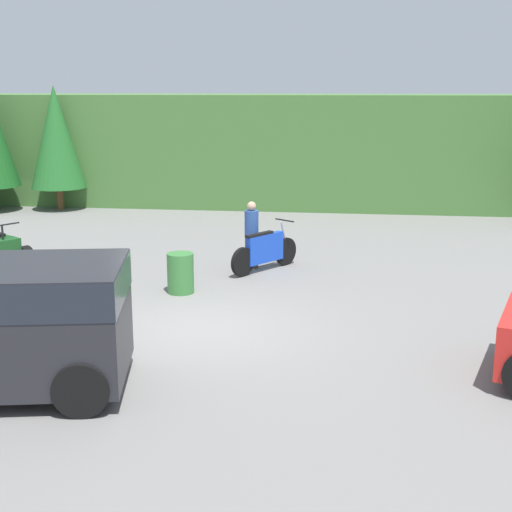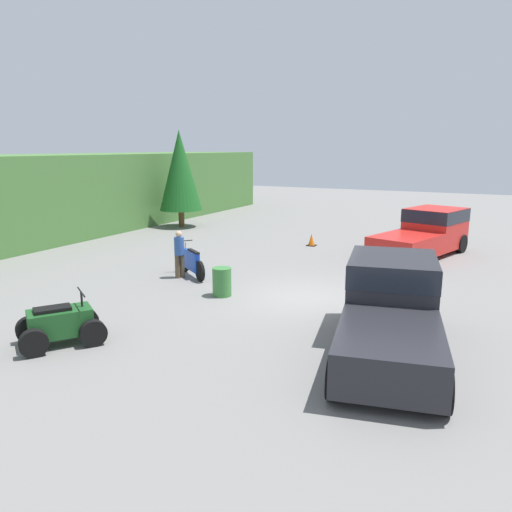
# 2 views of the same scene
# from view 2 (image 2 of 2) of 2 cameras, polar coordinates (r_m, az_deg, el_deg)

# --- Properties ---
(ground_plane) EXTENTS (80.00, 80.00, 0.00)m
(ground_plane) POSITION_cam_2_polar(r_m,az_deg,el_deg) (15.18, 5.84, -4.87)
(ground_plane) COLOR slate
(tree_right) EXTENTS (2.39, 2.39, 5.43)m
(tree_right) POSITION_cam_2_polar(r_m,az_deg,el_deg) (28.73, -8.69, 9.62)
(tree_right) COLOR brown
(tree_right) RESTS_ON ground_plane
(pickup_truck_red) EXTENTS (5.58, 3.51, 1.91)m
(pickup_truck_red) POSITION_cam_2_polar(r_m,az_deg,el_deg) (22.25, 18.85, 2.66)
(pickup_truck_red) COLOR red
(pickup_truck_red) RESTS_ON ground_plane
(pickup_truck_second) EXTENTS (5.74, 3.10, 1.91)m
(pickup_truck_second) POSITION_cam_2_polar(r_m,az_deg,el_deg) (11.74, 15.18, -5.33)
(pickup_truck_second) COLOR #232328
(pickup_truck_second) RESTS_ON ground_plane
(dirt_bike) EXTENTS (1.40, 1.87, 1.17)m
(dirt_bike) POSITION_cam_2_polar(r_m,az_deg,el_deg) (17.74, -7.34, -0.76)
(dirt_bike) COLOR black
(dirt_bike) RESTS_ON ground_plane
(quad_atv) EXTENTS (2.20, 2.02, 1.20)m
(quad_atv) POSITION_cam_2_polar(r_m,az_deg,el_deg) (12.44, -21.45, -7.34)
(quad_atv) COLOR black
(quad_atv) RESTS_ON ground_plane
(rider_person) EXTENTS (0.46, 0.46, 1.66)m
(rider_person) POSITION_cam_2_polar(r_m,az_deg,el_deg) (17.50, -8.75, 0.41)
(rider_person) COLOR brown
(rider_person) RESTS_ON ground_plane
(traffic_cone) EXTENTS (0.42, 0.42, 0.55)m
(traffic_cone) POSITION_cam_2_polar(r_m,az_deg,el_deg) (23.27, 6.36, 1.80)
(traffic_cone) COLOR black
(traffic_cone) RESTS_ON ground_plane
(steel_barrel) EXTENTS (0.58, 0.58, 0.88)m
(steel_barrel) POSITION_cam_2_polar(r_m,az_deg,el_deg) (15.32, -3.91, -2.96)
(steel_barrel) COLOR #387A38
(steel_barrel) RESTS_ON ground_plane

